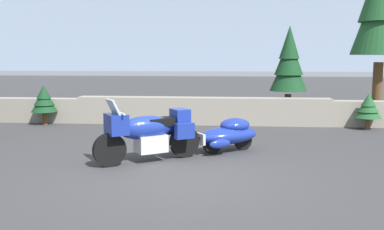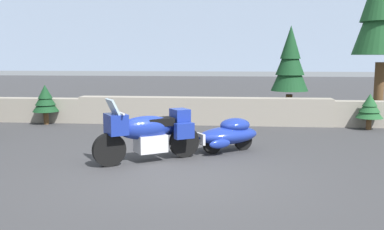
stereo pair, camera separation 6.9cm
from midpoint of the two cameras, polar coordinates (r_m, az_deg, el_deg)
ground_plane at (r=7.84m, az=-1.85°, el=-8.05°), size 80.00×80.00×0.00m
stone_guard_wall at (r=13.61m, az=1.00°, el=0.47°), size 24.00×0.55×0.86m
distant_ridgeline at (r=103.61m, az=4.81°, el=10.98°), size 240.00×80.00×16.00m
touring_motorcycle at (r=8.76m, az=-6.10°, el=-2.24°), size 2.00×1.50×1.33m
car_shaped_trailer at (r=9.69m, az=4.69°, el=-2.52°), size 2.04×1.52×0.76m
pine_tree_secondary at (r=14.41m, az=12.68°, el=6.92°), size 1.21×1.21×3.15m
pine_sapling_near at (r=14.32m, az=-19.27°, el=1.93°), size 0.82×0.82×1.26m
pine_sapling_farther at (r=13.63m, az=22.34°, el=0.99°), size 0.78×0.78×1.07m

